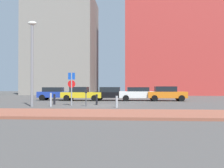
{
  "coord_description": "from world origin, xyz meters",
  "views": [
    {
      "loc": [
        2.54,
        -19.05,
        1.51
      ],
      "look_at": [
        1.0,
        2.74,
        1.76
      ],
      "focal_mm": 38.55,
      "sensor_mm": 36.0,
      "label": 1
    }
  ],
  "objects": [
    {
      "name": "parked_car_orange",
      "position": [
        6.52,
        6.92,
        0.81
      ],
      "size": [
        4.09,
        1.92,
        1.55
      ],
      "color": "orange",
      "rests_on": "ground"
    },
    {
      "name": "street_lamp",
      "position": [
        -4.82,
        -1.29,
        3.86
      ],
      "size": [
        0.7,
        0.36,
        6.5
      ],
      "color": "gray",
      "rests_on": "ground"
    },
    {
      "name": "parked_car_black",
      "position": [
        0.66,
        7.15,
        0.77
      ],
      "size": [
        4.26,
        1.95,
        1.47
      ],
      "color": "black",
      "rests_on": "ground"
    },
    {
      "name": "parking_meter",
      "position": [
        -0.79,
        -0.61,
        0.85
      ],
      "size": [
        0.18,
        0.14,
        1.31
      ],
      "color": "#4C4C51",
      "rests_on": "ground"
    },
    {
      "name": "parking_sign_post",
      "position": [
        -2.05,
        -0.13,
        1.67
      ],
      "size": [
        0.6,
        0.1,
        2.66
      ],
      "color": "gray",
      "rests_on": "ground"
    },
    {
      "name": "building_under_construction",
      "position": [
        -11.09,
        29.63,
        9.8
      ],
      "size": [
        13.27,
        12.03,
        19.6
      ],
      "primitive_type": "cube",
      "color": "gray",
      "rests_on": "ground"
    },
    {
      "name": "traffic_bollard_far",
      "position": [
        -0.14,
        0.74,
        0.44
      ],
      "size": [
        0.17,
        0.17,
        0.88
      ],
      "primitive_type": "cylinder",
      "color": "black",
      "rests_on": "ground"
    },
    {
      "name": "sidewalk_brick",
      "position": [
        0.0,
        -6.29,
        0.07
      ],
      "size": [
        40.0,
        3.99,
        0.14
      ],
      "primitive_type": "cube",
      "color": "#93513D",
      "rests_on": "ground"
    },
    {
      "name": "traffic_bollard_near",
      "position": [
        1.65,
        -1.78,
        0.43
      ],
      "size": [
        0.16,
        0.16,
        0.85
      ],
      "primitive_type": "cylinder",
      "color": "#B7B7BC",
      "rests_on": "ground"
    },
    {
      "name": "traffic_bollard_edge",
      "position": [
        -3.42,
        -1.11,
        0.52
      ],
      "size": [
        0.13,
        0.13,
        1.04
      ],
      "primitive_type": "cylinder",
      "color": "#B7B7BC",
      "rests_on": "ground"
    },
    {
      "name": "ground_plane",
      "position": [
        0.0,
        0.0,
        0.0
      ],
      "size": [
        120.0,
        120.0,
        0.0
      ],
      "primitive_type": "plane",
      "color": "#4C4947"
    },
    {
      "name": "parked_car_white",
      "position": [
        3.64,
        7.18,
        0.78
      ],
      "size": [
        4.56,
        2.2,
        1.46
      ],
      "color": "white",
      "rests_on": "ground"
    },
    {
      "name": "parked_car_blue",
      "position": [
        -5.75,
        7.55,
        0.77
      ],
      "size": [
        4.04,
        2.15,
        1.45
      ],
      "color": "#1E389E",
      "rests_on": "ground"
    },
    {
      "name": "traffic_bollard_mid",
      "position": [
        -3.78,
        0.92,
        0.44
      ],
      "size": [
        0.18,
        0.18,
        0.88
      ],
      "primitive_type": "cylinder",
      "color": "black",
      "rests_on": "ground"
    },
    {
      "name": "building_colorful_midrise",
      "position": [
        11.58,
        28.08,
        15.78
      ],
      "size": [
        19.4,
        12.56,
        31.56
      ],
      "primitive_type": "cube",
      "color": "#BF3833",
      "rests_on": "ground"
    },
    {
      "name": "parked_car_yellow",
      "position": [
        -2.65,
        6.89,
        0.75
      ],
      "size": [
        4.42,
        2.06,
        1.49
      ],
      "color": "gold",
      "rests_on": "ground"
    }
  ]
}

